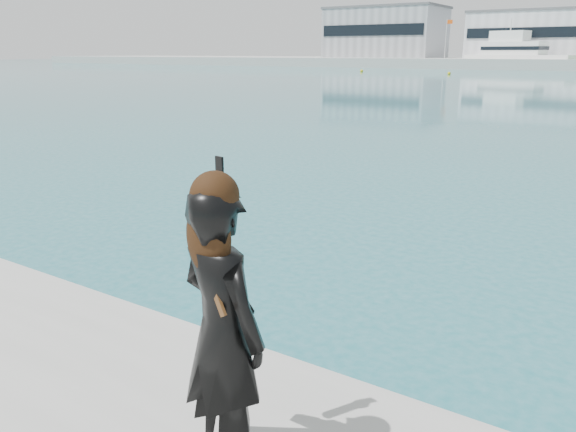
# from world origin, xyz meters

# --- Properties ---
(warehouse_grey_left) EXTENTS (26.52, 16.36, 11.50)m
(warehouse_grey_left) POSITION_xyz_m (-55.00, 127.98, 7.76)
(warehouse_grey_left) COLOR gray
(warehouse_grey_left) RESTS_ON far_quay
(warehouse_white) EXTENTS (24.48, 15.35, 9.50)m
(warehouse_white) POSITION_xyz_m (-22.00, 127.98, 6.76)
(warehouse_white) COLOR silver
(warehouse_white) RESTS_ON far_quay
(flagpole_left) EXTENTS (1.28, 0.16, 8.00)m
(flagpole_left) POSITION_xyz_m (-37.91, 121.00, 6.54)
(flagpole_left) COLOR silver
(flagpole_left) RESTS_ON far_quay
(motor_yacht) EXTENTS (21.17, 10.02, 9.53)m
(motor_yacht) POSITION_xyz_m (-22.53, 117.33, 2.68)
(motor_yacht) COLOR white
(motor_yacht) RESTS_ON ground
(buoy_far) EXTENTS (0.50, 0.50, 0.50)m
(buoy_far) POSITION_xyz_m (-41.24, 87.40, 0.00)
(buoy_far) COLOR #D5B80B
(buoy_far) RESTS_ON ground
(buoy_extra) EXTENTS (0.50, 0.50, 0.50)m
(buoy_extra) POSITION_xyz_m (-24.91, 83.84, 0.00)
(buoy_extra) COLOR #D5B80B
(buoy_extra) RESTS_ON ground
(woman) EXTENTS (0.73, 0.57, 1.88)m
(woman) POSITION_xyz_m (0.52, -0.27, 1.75)
(woman) COLOR black
(woman) RESTS_ON near_quay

